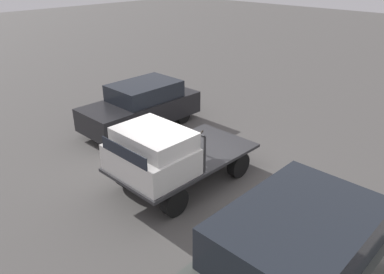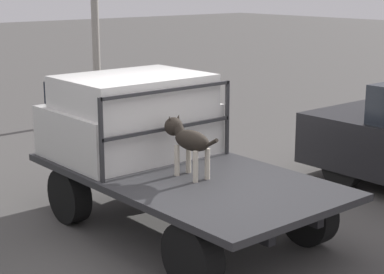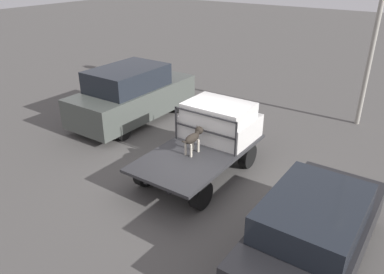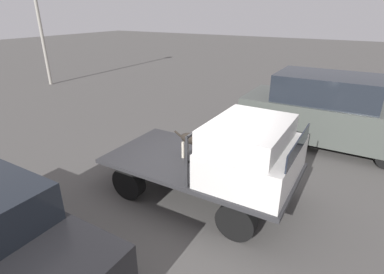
# 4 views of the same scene
# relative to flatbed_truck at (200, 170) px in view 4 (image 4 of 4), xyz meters

# --- Properties ---
(ground_plane) EXTENTS (80.00, 80.00, 0.00)m
(ground_plane) POSITION_rel_flatbed_truck_xyz_m (0.00, 0.00, -0.56)
(ground_plane) COLOR #514F4C
(flatbed_truck) EXTENTS (3.81, 2.04, 0.75)m
(flatbed_truck) POSITION_rel_flatbed_truck_xyz_m (0.00, 0.00, 0.00)
(flatbed_truck) COLOR black
(flatbed_truck) RESTS_ON ground
(truck_cab) EXTENTS (1.52, 1.92, 1.03)m
(truck_cab) POSITION_rel_flatbed_truck_xyz_m (1.06, 0.00, 0.68)
(truck_cab) COLOR silver
(truck_cab) RESTS_ON flatbed_truck
(truck_headboard) EXTENTS (0.04, 1.92, 0.95)m
(truck_headboard) POSITION_rel_flatbed_truck_xyz_m (0.27, 0.00, 0.82)
(truck_headboard) COLOR #2D2D30
(truck_headboard) RESTS_ON flatbed_truck
(dog) EXTENTS (0.91, 0.23, 0.68)m
(dog) POSITION_rel_flatbed_truck_xyz_m (-0.13, 0.06, 0.63)
(dog) COLOR beige
(dog) RESTS_ON flatbed_truck
(parked_pickup_far) EXTENTS (4.83, 2.00, 1.99)m
(parked_pickup_far) POSITION_rel_flatbed_truck_xyz_m (1.88, 4.11, 0.41)
(parked_pickup_far) COLOR black
(parked_pickup_far) RESTS_ON ground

